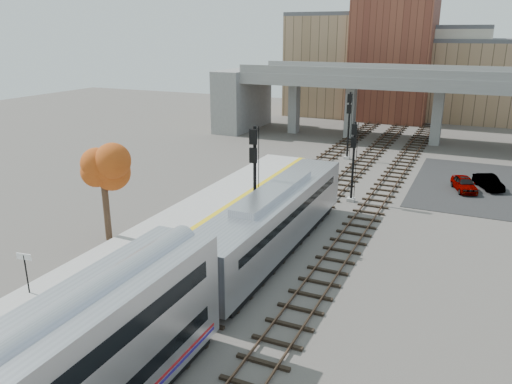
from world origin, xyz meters
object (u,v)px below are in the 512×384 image
Objects in this scene: signal_mast_mid at (353,164)px; car_b at (489,182)px; locomotive at (274,219)px; car_a at (464,184)px; signal_mast_near at (254,183)px; tree at (102,166)px; signal_mast_far at (349,126)px.

signal_mast_mid is 1.77× the size of car_b.
locomotive is at bearing -147.54° from car_b.
signal_mast_mid is 1.73× the size of car_a.
signal_mast_mid is 13.83m from car_b.
car_a is at bearing 39.83° from signal_mast_mid.
signal_mast_mid is at bearing 68.55° from signal_mast_near.
car_a is 1.02× the size of car_b.
tree is (-13.13, -14.78, 1.94)m from signal_mast_mid.
car_a is (10.47, 19.02, -1.57)m from locomotive.
locomotive is 2.57× the size of signal_mast_far.
signal_mast_near is at bearing 143.98° from locomotive.
tree is 33.57m from car_b.
tree is 1.85× the size of car_b.
signal_mast_near is 11.23m from signal_mast_mid.
signal_mast_near reaches higher than signal_mast_mid.
signal_mast_mid is at bearing 80.51° from locomotive.
signal_mast_near reaches higher than signal_mast_far.
signal_mast_near is 1.05× the size of signal_mast_far.
signal_mast_mid is 14.83m from signal_mast_far.
signal_mast_mid is at bearing 48.38° from tree.
signal_mast_far is at bearing 94.58° from locomotive.
signal_mast_near is 24.68m from signal_mast_far.
car_b is at bearing 58.93° from locomotive.
signal_mast_far is at bearing 72.72° from tree.
signal_mast_far is 1.95× the size of car_b.
signal_mast_far is (-2.10, 26.20, 1.47)m from locomotive.
signal_mast_near reaches higher than tree.
signal_mast_far is at bearing 132.60° from car_b.
car_b is (10.44, 8.68, -2.62)m from signal_mast_mid.
car_b is at bearing 39.76° from signal_mast_mid.
tree is (-9.03, -29.02, 1.48)m from signal_mast_far.
car_b is at bearing -20.92° from signal_mast_far.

